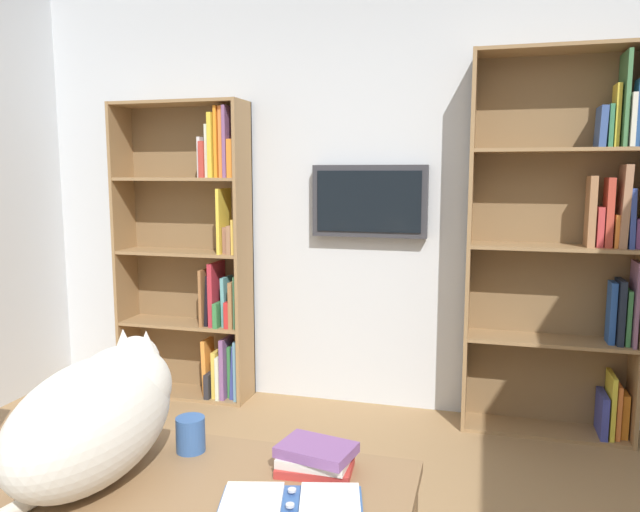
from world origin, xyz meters
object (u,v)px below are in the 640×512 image
object	(u,v)px
cat	(102,412)
desk_book_stack	(316,458)
open_binder	(290,509)
bookshelf_left	(574,243)
bookshelf_right	(200,256)
wall_mounted_tv	(369,201)
coffee_mug	(191,434)

from	to	relation	value
cat	desk_book_stack	xyz separation A→B (m)	(-0.51, -0.16, -0.13)
open_binder	desk_book_stack	xyz separation A→B (m)	(-0.00, -0.20, 0.03)
bookshelf_left	bookshelf_right	size ratio (longest dim) A/B	1.11
desk_book_stack	open_binder	bearing A→B (deg)	89.13
wall_mounted_tv	open_binder	bearing A→B (deg)	96.83
coffee_mug	wall_mounted_tv	bearing A→B (deg)	-91.53
cat	open_binder	distance (m)	0.54
open_binder	desk_book_stack	distance (m)	0.20
wall_mounted_tv	cat	distance (m)	2.50
bookshelf_left	coffee_mug	distance (m)	2.55
bookshelf_right	wall_mounted_tv	size ratio (longest dim) A/B	2.72
bookshelf_right	desk_book_stack	size ratio (longest dim) A/B	9.38
wall_mounted_tv	open_binder	world-z (taller)	wall_mounted_tv
bookshelf_left	cat	distance (m)	2.77
wall_mounted_tv	desk_book_stack	size ratio (longest dim) A/B	3.45
wall_mounted_tv	desk_book_stack	distance (m)	2.38
bookshelf_left	wall_mounted_tv	distance (m)	1.21
open_binder	bookshelf_right	bearing A→B (deg)	-59.63
bookshelf_left	open_binder	xyz separation A→B (m)	(0.88, 2.42, -0.36)
cat	coffee_mug	bearing A→B (deg)	-130.51
bookshelf_right	desk_book_stack	bearing A→B (deg)	122.64
coffee_mug	desk_book_stack	xyz separation A→B (m)	(-0.36, 0.02, -0.01)
bookshelf_left	cat	bearing A→B (deg)	59.62
cat	bookshelf_left	bearing A→B (deg)	-120.38
cat	coffee_mug	distance (m)	0.26
wall_mounted_tv	coffee_mug	xyz separation A→B (m)	(0.06, 2.28, -0.54)
wall_mounted_tv	bookshelf_right	bearing A→B (deg)	4.25
open_binder	desk_book_stack	size ratio (longest dim) A/B	1.79
wall_mounted_tv	cat	bearing A→B (deg)	85.07
cat	wall_mounted_tv	bearing A→B (deg)	-94.93
coffee_mug	desk_book_stack	size ratio (longest dim) A/B	0.46
bookshelf_left	desk_book_stack	xyz separation A→B (m)	(0.88, 2.22, -0.33)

